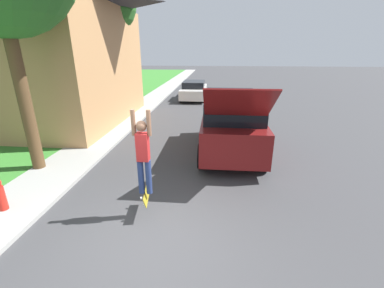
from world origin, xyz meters
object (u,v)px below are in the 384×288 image
lawn_tree_far (102,3)px  suv_parked (231,122)px  car_down_street (194,90)px  fire_hydrant (0,195)px  skateboard (146,196)px  skateboarder (143,152)px

lawn_tree_far → suv_parked: size_ratio=1.41×
car_down_street → fire_hydrant: size_ratio=5.70×
fire_hydrant → skateboard: bearing=4.9°
suv_parked → skateboarder: 4.66m
suv_parked → skateboard: 4.63m
suv_parked → car_down_street: 11.09m
lawn_tree_far → skateboarder: size_ratio=4.07×
skateboarder → skateboard: 1.10m
suv_parked → fire_hydrant: suv_parked is taller
skateboarder → fire_hydrant: bearing=-176.5°
suv_parked → skateboarder: (-2.07, -4.15, 0.41)m
lawn_tree_far → skateboard: 12.06m
lawn_tree_far → car_down_street: lawn_tree_far is taller
suv_parked → fire_hydrant: bearing=-141.2°
skateboarder → skateboard: bearing=107.4°
car_down_street → skateboarder: bearing=-89.3°
lawn_tree_far → fire_hydrant: size_ratio=9.89×
skateboarder → lawn_tree_far: bearing=115.0°
car_down_street → skateboard: size_ratio=5.77×
suv_parked → skateboard: suv_parked is taller
skateboard → car_down_street: bearing=90.6°
skateboard → fire_hydrant: size_ratio=0.99×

